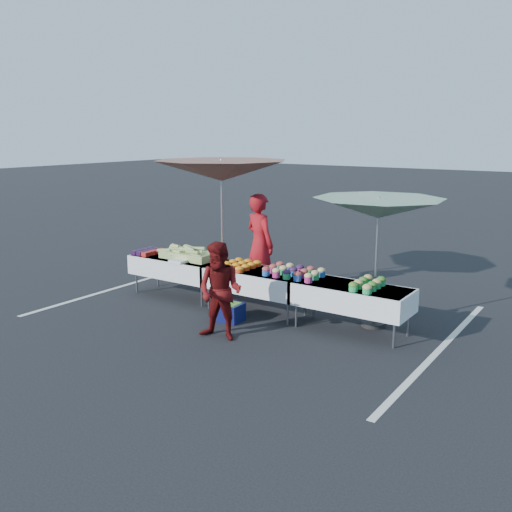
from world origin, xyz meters
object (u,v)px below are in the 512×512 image
Objects in this scene: umbrella_left at (222,172)px; storage_bin at (228,311)px; table_left at (178,266)px; table_right at (352,296)px; customer at (220,291)px; table_center at (256,279)px; umbrella_right at (378,209)px; vendor at (260,244)px.

umbrella_left is 5.74× the size of storage_bin.
umbrella_left is 2.75m from storage_bin.
table_left is at bearing -134.20° from umbrella_left.
table_left and table_right have the same top height.
umbrella_left reaches higher than table_right.
table_left is 1.25× the size of customer.
table_center is 0.72× the size of umbrella_right.
customer reaches higher than storage_bin.
customer is at bearing -78.17° from table_center.
table_center is 1.25× the size of customer.
table_left is 1.85m from storage_bin.
vendor is at bearing 157.03° from table_right.
umbrella_right is at bearing -172.12° from vendor.
umbrella_right reaches higher than customer.
storage_bin is at bearing -161.27° from table_right.
storage_bin is (1.68, -0.65, -0.42)m from table_left.
customer reaches higher than table_left.
table_left is 1.62m from vendor.
table_right is 1.41m from umbrella_right.
table_right is 2.07m from storage_bin.
umbrella_right is at bearing 12.46° from table_center.
umbrella_left is at bearing 128.92° from storage_bin.
customer is 3.06× the size of storage_bin.
umbrella_right is 2.95m from storage_bin.
umbrella_left is at bearing 168.33° from table_right.
storage_bin is at bearing 109.44° from customer.
vendor is at bearing 40.31° from table_left.
table_left is 3.60m from table_right.
table_center is 1.24m from vendor.
storage_bin is (-0.12, -0.65, -0.42)m from table_center.
vendor is 0.70× the size of umbrella_left.
table_center is at bearing 180.00° from table_right.
table_center is at bearing 0.00° from table_left.
table_center is at bearing 78.32° from storage_bin.
customer is 2.76m from umbrella_right.
storage_bin is at bearing 126.56° from vendor.
table_right is 0.66× the size of umbrella_left.
table_center is at bearing -167.54° from umbrella_right.
umbrella_right is at bearing 37.49° from customer.
table_right is 3.54m from umbrella_left.
customer is (2.09, -1.39, 0.16)m from table_left.
vendor is (-0.60, 1.02, 0.39)m from table_center.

